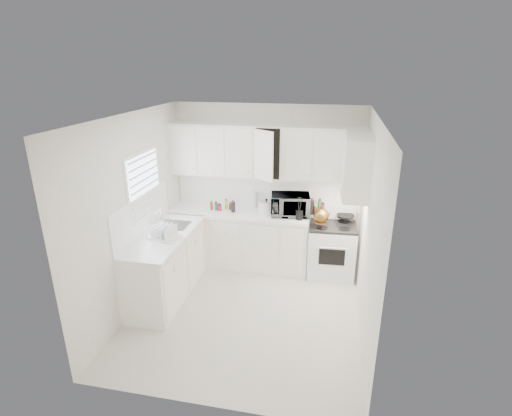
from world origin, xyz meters
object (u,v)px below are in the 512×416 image
(stove, at_px, (332,243))
(dish_rack, at_px, (163,231))
(microwave, at_px, (290,203))
(rice_cooker, at_px, (266,206))
(utensil_crock, at_px, (300,208))
(tea_kettle, at_px, (321,215))

(stove, relative_size, dish_rack, 2.83)
(stove, relative_size, microwave, 1.85)
(rice_cooker, relative_size, utensil_crock, 0.68)
(tea_kettle, relative_size, utensil_crock, 0.78)
(tea_kettle, relative_size, microwave, 0.48)
(tea_kettle, bearing_deg, rice_cooker, -173.04)
(tea_kettle, distance_m, utensil_crock, 0.34)
(rice_cooker, xyz_separation_m, dish_rack, (-1.19, -1.17, -0.02))
(stove, distance_m, dish_rack, 2.56)
(stove, distance_m, tea_kettle, 0.58)
(tea_kettle, bearing_deg, microwave, 175.29)
(microwave, bearing_deg, rice_cooker, 176.42)
(microwave, bearing_deg, dish_rack, -150.95)
(stove, xyz_separation_m, microwave, (-0.67, 0.05, 0.60))
(stove, bearing_deg, microwave, 172.30)
(tea_kettle, bearing_deg, dish_rack, -135.26)
(microwave, height_order, utensil_crock, microwave)
(dish_rack, bearing_deg, stove, 42.05)
(utensil_crock, height_order, dish_rack, utensil_crock)
(microwave, height_order, rice_cooker, microwave)
(dish_rack, bearing_deg, tea_kettle, 40.55)
(tea_kettle, xyz_separation_m, microwave, (-0.49, 0.21, 0.08))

